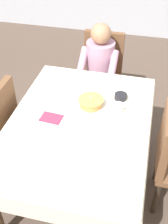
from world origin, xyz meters
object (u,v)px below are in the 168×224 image
object	(u,v)px
bowl_butter	(121,96)
spoon_near_edge	(79,132)
chair_diner	(102,69)
breakfast_stack	(91,102)
syrup_pitcher	(61,92)
cup_coffee	(119,108)
plate_breakfast	(91,106)
fork_left_of_plate	(68,105)
diner_person	(99,65)
knife_right_of_plate	(113,112)
dining_table_main	(79,129)

from	to	relation	value
bowl_butter	spoon_near_edge	bearing A→B (deg)	-116.64
chair_diner	breakfast_stack	bearing A→B (deg)	95.13
syrup_pitcher	spoon_near_edge	distance (m)	0.50
chair_diner	cup_coffee	bearing A→B (deg)	107.97
plate_breakfast	fork_left_of_plate	size ratio (longest dim) A/B	1.56
diner_person	cup_coffee	xyz separation A→B (m)	(0.32, -0.83, 0.11)
breakfast_stack	knife_right_of_plate	world-z (taller)	breakfast_stack
plate_breakfast	knife_right_of_plate	distance (m)	0.19
chair_diner	fork_left_of_plate	size ratio (longest dim) A/B	5.17
fork_left_of_plate	spoon_near_edge	distance (m)	0.34
cup_coffee	knife_right_of_plate	xyz separation A→B (m)	(-0.04, -0.00, -0.04)
breakfast_stack	fork_left_of_plate	bearing A→B (deg)	-174.81
bowl_butter	syrup_pitcher	xyz separation A→B (m)	(-0.51, -0.07, 0.02)
dining_table_main	bowl_butter	world-z (taller)	bowl_butter
diner_person	breakfast_stack	size ratio (longest dim) A/B	5.34
spoon_near_edge	fork_left_of_plate	bearing A→B (deg)	125.61
fork_left_of_plate	knife_right_of_plate	world-z (taller)	same
diner_person	bowl_butter	size ratio (longest dim) A/B	10.18
dining_table_main	bowl_butter	bearing A→B (deg)	53.28
dining_table_main	cup_coffee	distance (m)	0.36
fork_left_of_plate	knife_right_of_plate	bearing A→B (deg)	-87.97
bowl_butter	fork_left_of_plate	size ratio (longest dim) A/B	0.61
chair_diner	syrup_pitcher	xyz separation A→B (m)	(-0.20, -0.87, 0.25)
breakfast_stack	cup_coffee	bearing A→B (deg)	-3.30
chair_diner	knife_right_of_plate	size ratio (longest dim) A/B	4.65
syrup_pitcher	spoon_near_edge	size ratio (longest dim) A/B	0.53
diner_person	chair_diner	bearing A→B (deg)	-90.00
bowl_butter	fork_left_of_plate	bearing A→B (deg)	-154.90
fork_left_of_plate	plate_breakfast	bearing A→B (deg)	-81.96
plate_breakfast	diner_person	bearing A→B (deg)	96.08
plate_breakfast	bowl_butter	xyz separation A→B (m)	(0.23, 0.17, 0.01)
cup_coffee	fork_left_of_plate	world-z (taller)	cup_coffee
dining_table_main	breakfast_stack	world-z (taller)	breakfast_stack
bowl_butter	knife_right_of_plate	size ratio (longest dim) A/B	0.55
cup_coffee	spoon_near_edge	world-z (taller)	cup_coffee
diner_person	bowl_butter	bearing A→B (deg)	115.95
syrup_pitcher	chair_diner	bearing A→B (deg)	77.01
fork_left_of_plate	knife_right_of_plate	distance (m)	0.38
chair_diner	plate_breakfast	world-z (taller)	chair_diner
plate_breakfast	breakfast_stack	size ratio (longest dim) A/B	1.33
plate_breakfast	syrup_pitcher	xyz separation A→B (m)	(-0.29, 0.10, 0.03)
chair_diner	spoon_near_edge	size ratio (longest dim) A/B	6.20
breakfast_stack	chair_diner	bearing A→B (deg)	95.13
plate_breakfast	spoon_near_edge	bearing A→B (deg)	-93.72
dining_table_main	chair_diner	xyz separation A→B (m)	(-0.04, 1.17, -0.12)
knife_right_of_plate	syrup_pitcher	bearing A→B (deg)	77.60
cup_coffee	bowl_butter	distance (m)	0.19
plate_breakfast	dining_table_main	bearing A→B (deg)	-104.58
dining_table_main	bowl_butter	size ratio (longest dim) A/B	13.85
bowl_butter	syrup_pitcher	distance (m)	0.52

